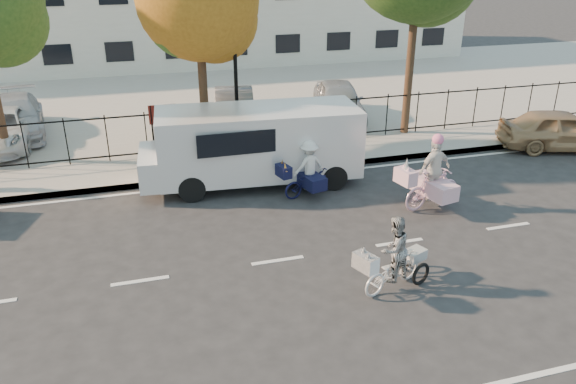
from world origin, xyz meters
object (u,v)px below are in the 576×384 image
object	(u,v)px
bull_bike	(308,174)
gold_sedan	(561,130)
unicorn_bike	(432,181)
lot_car_a	(15,116)
lamppost	(235,63)
white_van	(255,143)
lot_car_d	(338,100)
zebra_trike	(393,261)
lot_car_c	(234,108)
lot_car_b	(2,129)

from	to	relation	value
bull_bike	gold_sedan	size ratio (longest dim) A/B	0.44
unicorn_bike	lot_car_a	distance (m)	14.79
lot_car_a	lamppost	bearing A→B (deg)	-36.73
bull_bike	lamppost	bearing A→B (deg)	4.88
white_van	lot_car_d	xyz separation A→B (m)	(4.53, 5.10, -0.35)
zebra_trike	lot_car_c	xyz separation A→B (m)	(-1.00, 11.52, 0.20)
unicorn_bike	lot_car_b	world-z (taller)	unicorn_bike
zebra_trike	bull_bike	bearing A→B (deg)	-18.99
gold_sedan	lot_car_d	size ratio (longest dim) A/B	0.95
bull_bike	lot_car_c	xyz separation A→B (m)	(-0.76, 6.66, 0.18)
bull_bike	lot_car_d	size ratio (longest dim) A/B	0.42
unicorn_bike	lot_car_d	world-z (taller)	unicorn_bike
bull_bike	lot_car_b	distance (m)	10.92
lot_car_b	lamppost	bearing A→B (deg)	-18.81
unicorn_bike	gold_sedan	world-z (taller)	unicorn_bike
lamppost	lot_car_d	bearing A→B (deg)	31.54
lot_car_c	lot_car_a	bearing A→B (deg)	-178.00
zebra_trike	lot_car_d	distance (m)	11.70
zebra_trike	lot_car_a	world-z (taller)	zebra_trike
gold_sedan	lot_car_a	xyz separation A→B (m)	(-18.02, 6.42, 0.13)
zebra_trike	gold_sedan	xyz separation A→B (m)	(9.25, 6.17, 0.07)
unicorn_bike	lot_car_d	distance (m)	8.06
unicorn_bike	white_van	bearing A→B (deg)	41.88
lot_car_c	white_van	bearing A→B (deg)	-84.81
zebra_trike	lamppost	bearing A→B (deg)	-11.86
bull_bike	lot_car_a	bearing A→B (deg)	33.74
lamppost	lot_car_a	bearing A→B (deg)	150.56
lamppost	bull_bike	xyz separation A→B (m)	(1.24, -3.61, -2.47)
unicorn_bike	lot_car_a	xyz separation A→B (m)	(-11.46, 9.36, 0.06)
lot_car_c	lot_car_b	bearing A→B (deg)	-168.82
lamppost	gold_sedan	xyz separation A→B (m)	(10.73, -2.30, -2.42)
lot_car_d	bull_bike	bearing A→B (deg)	-105.34
bull_bike	lot_car_c	distance (m)	6.70
bull_bike	white_van	world-z (taller)	white_van
zebra_trike	lot_car_d	size ratio (longest dim) A/B	0.43
lot_car_a	lot_car_c	distance (m)	7.85
zebra_trike	unicorn_bike	bearing A→B (deg)	-61.42
lamppost	gold_sedan	distance (m)	11.23
bull_bike	white_van	size ratio (longest dim) A/B	0.28
unicorn_bike	lot_car_a	bearing A→B (deg)	38.17
bull_bike	lot_car_d	xyz separation A→B (m)	(3.33, 6.41, 0.24)
bull_bike	lot_car_b	world-z (taller)	bull_bike
lot_car_a	lot_car_b	world-z (taller)	lot_car_a
gold_sedan	lot_car_c	world-z (taller)	lot_car_c
lot_car_b	lot_car_d	world-z (taller)	lot_car_d
lamppost	lot_car_d	size ratio (longest dim) A/B	1.01
unicorn_bike	lot_car_a	size ratio (longest dim) A/B	0.45
white_van	gold_sedan	xyz separation A→B (m)	(10.68, 0.00, -0.54)
bull_bike	lot_car_d	bearing A→B (deg)	-41.56
lamppost	zebra_trike	world-z (taller)	lamppost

